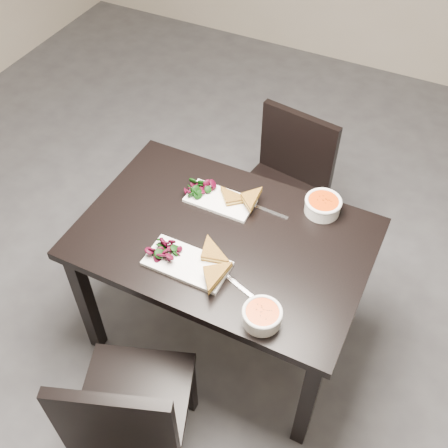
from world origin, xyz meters
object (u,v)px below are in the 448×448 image
object	(u,v)px
plate_far	(220,200)
plate_near	(187,264)
chair_near	(129,413)
soup_bowl_far	(323,205)
chair_far	(284,182)
soup_bowl_near	(262,315)
table	(224,250)

from	to	relation	value
plate_far	plate_near	bearing A→B (deg)	-83.96
chair_near	soup_bowl_far	bearing A→B (deg)	51.39
chair_far	soup_bowl_far	distance (m)	0.57
chair_near	chair_far	bearing A→B (deg)	67.88
chair_near	soup_bowl_far	world-z (taller)	chair_near
chair_near	soup_bowl_near	xyz separation A→B (m)	(0.34, 0.42, 0.30)
soup_bowl_far	plate_far	bearing A→B (deg)	-161.40
plate_far	soup_bowl_far	distance (m)	0.44
chair_near	soup_bowl_near	distance (m)	0.62
chair_near	soup_bowl_far	xyz separation A→B (m)	(0.35, 1.04, 0.31)
chair_far	chair_near	bearing A→B (deg)	-83.71
soup_bowl_near	plate_far	world-z (taller)	soup_bowl_near
soup_bowl_near	plate_near	bearing A→B (deg)	163.76
chair_far	plate_near	xyz separation A→B (m)	(-0.08, -0.88, 0.27)
chair_near	plate_far	bearing A→B (deg)	74.31
chair_far	soup_bowl_far	xyz separation A→B (m)	(0.30, -0.37, 0.31)
plate_near	soup_bowl_near	world-z (taller)	soup_bowl_near
chair_far	plate_near	distance (m)	0.93
table	plate_near	world-z (taller)	plate_near
chair_far	soup_bowl_near	world-z (taller)	chair_far
chair_far	plate_far	bearing A→B (deg)	-94.82
chair_near	plate_far	xyz separation A→B (m)	(-0.07, 0.90, 0.27)
chair_far	plate_near	bearing A→B (deg)	-86.79
plate_near	soup_bowl_near	xyz separation A→B (m)	(0.37, -0.11, 0.03)
chair_near	chair_far	xyz separation A→B (m)	(0.05, 1.41, 0.00)
chair_near	plate_near	bearing A→B (deg)	73.03
plate_near	soup_bowl_near	size ratio (longest dim) A/B	2.26
table	plate_near	size ratio (longest dim) A/B	3.61
table	chair_near	xyz separation A→B (m)	(-0.04, -0.73, -0.17)
chair_far	table	bearing A→B (deg)	-83.13
table	soup_bowl_far	size ratio (longest dim) A/B	7.57
table	soup_bowl_near	world-z (taller)	soup_bowl_near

